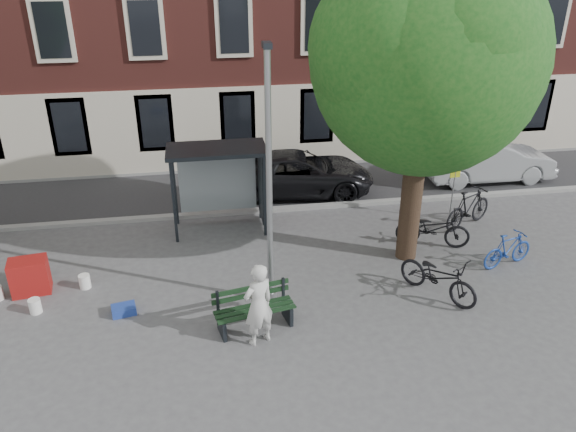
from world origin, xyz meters
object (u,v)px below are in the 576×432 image
Objects in this scene: bike_d at (469,208)px; notice_sign at (454,181)px; lamppost at (269,196)px; bench at (254,310)px; bike_c at (438,276)px; car_dark at (298,173)px; car_silver at (488,160)px; red_stand at (30,276)px; bike_a at (433,228)px; bus_shelter at (231,168)px; bike_b at (508,249)px; painter at (258,305)px.

notice_sign is (-0.32, 0.52, 0.71)m from bike_d.
lamppost reaches higher than bench.
bike_c is 0.41× the size of car_dark.
red_stand is at bearing 109.04° from car_silver.
car_silver is at bearing -62.51° from bike_d.
car_silver is (4.80, 6.93, 0.22)m from bike_c.
car_dark is (1.84, 6.42, -2.06)m from lamppost.
bike_d is at bearing -36.90° from bike_a.
bus_shelter reaches higher than bench.
car_silver reaches higher than bike_a.
bike_d is at bearing -59.23° from notice_sign.
bike_c is (-2.44, -1.08, 0.07)m from bike_b.
painter is at bearing 130.45° from car_silver.
bench is at bearing 91.37° from bike_d.
bench is at bearing -88.92° from bus_shelter.
bus_shelter is 5.75m from painter.
bench is at bearing -112.65° from painter.
bus_shelter is at bearing 79.62° from bench.
bike_a is 0.44× the size of car_silver.
bike_b is 6.31m from car_silver.
car_dark is 5.75× the size of red_stand.
car_silver reaches higher than bike_d.
bike_d is at bearing 24.62° from lamppost.
car_silver is at bearing -84.78° from car_dark.
red_stand is (-12.35, 0.74, -0.04)m from bike_b.
bench is 0.92× the size of bike_d.
painter is at bearing 158.48° from bike_c.
bike_c is at bearing 97.56° from bike_b.
car_silver is 15.57m from red_stand.
bike_b is (6.50, 0.58, -2.29)m from lamppost.
red_stand is at bearing 145.21° from bench.
notice_sign is (6.18, 3.50, -1.46)m from lamppost.
bike_b is 1.82× the size of red_stand.
lamppost is 1.18× the size of car_dark.
bike_c is 0.45× the size of car_silver.
bench is at bearing 151.35° from bike_c.
painter is (0.14, -5.67, -0.95)m from bus_shelter.
red_stand is at bearing 70.29° from bike_b.
car_dark is (-2.21, 6.92, 0.16)m from bike_c.
bench is 6.21m from bike_a.
bike_d is at bearing 20.23° from bike_c.
bench is at bearing 167.49° from car_dark.
bike_c is 4.25m from bike_d.
car_silver is (9.33, 7.99, -0.19)m from painter.
red_stand is at bearing -55.12° from painter.
notice_sign reaches higher than car_silver.
car_dark is (2.31, 7.98, -0.25)m from painter.
bike_b is at bearing 151.93° from bike_d.
bike_b is at bearing 170.12° from painter.
red_stand is (-14.71, -5.11, -0.33)m from car_silver.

